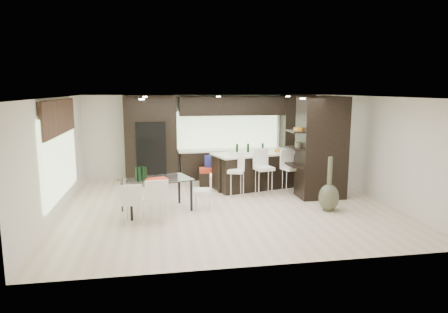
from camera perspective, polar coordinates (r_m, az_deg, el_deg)
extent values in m
plane|color=beige|center=(10.09, 0.57, -7.02)|extent=(8.00, 8.00, 0.00)
cube|color=silver|center=(13.22, -2.10, 2.94)|extent=(8.00, 0.02, 2.70)
cube|color=silver|center=(9.91, -22.83, -0.08)|extent=(0.02, 7.00, 2.70)
cube|color=silver|center=(11.20, 21.16, 1.07)|extent=(0.02, 7.00, 2.70)
cube|color=white|center=(9.67, 0.60, 8.50)|extent=(8.00, 7.00, 0.02)
cube|color=#B2D199|center=(10.09, -22.36, 0.11)|extent=(0.04, 3.20, 1.90)
cube|color=#B2D199|center=(13.25, 0.50, 3.83)|extent=(3.40, 0.04, 1.20)
cube|color=brown|center=(9.98, -22.52, 5.22)|extent=(0.08, 3.00, 0.80)
cube|color=white|center=(9.91, 0.34, 8.41)|extent=(4.00, 3.00, 0.02)
cube|color=black|center=(12.97, 0.28, 2.81)|extent=(6.80, 0.68, 2.70)
cube|color=black|center=(12.78, -10.34, 0.75)|extent=(0.90, 0.68, 1.90)
cube|color=black|center=(10.92, 13.76, 1.24)|extent=(1.20, 0.80, 2.70)
cube|color=black|center=(11.82, 4.60, -1.93)|extent=(2.72, 1.71, 1.05)
cube|color=white|center=(10.85, 1.72, -3.22)|extent=(0.54, 0.54, 0.96)
cube|color=white|center=(11.00, 5.70, -2.89)|extent=(0.54, 0.54, 1.03)
cube|color=white|center=(11.24, 9.52, -2.79)|extent=(0.55, 0.55, 1.00)
cube|color=black|center=(12.09, -0.27, -2.90)|extent=(1.41, 0.62, 0.53)
cube|color=white|center=(9.67, -9.57, -5.51)|extent=(1.83, 1.40, 0.78)
cube|color=white|center=(8.90, -9.56, -6.40)|extent=(0.50, 0.50, 0.91)
cube|color=white|center=(8.95, -12.81, -6.69)|extent=(0.49, 0.49, 0.83)
cube|color=white|center=(9.72, -3.04, -5.27)|extent=(0.48, 0.48, 0.79)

